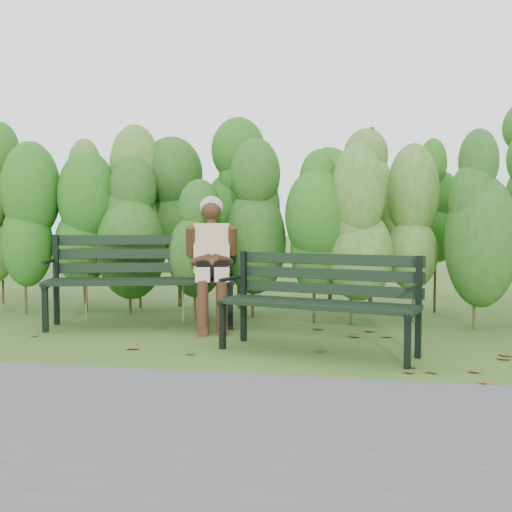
# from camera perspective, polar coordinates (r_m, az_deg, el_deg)

# --- Properties ---
(ground) EXTENTS (80.00, 80.00, 0.00)m
(ground) POSITION_cam_1_polar(r_m,az_deg,el_deg) (5.10, -0.71, -8.66)
(ground) COLOR #3A4E1E
(footpath) EXTENTS (60.00, 2.50, 0.01)m
(footpath) POSITION_cam_1_polar(r_m,az_deg,el_deg) (3.05, -8.93, -16.91)
(footpath) COLOR #474749
(footpath) RESTS_ON ground
(hedge_band) EXTENTS (11.04, 1.67, 2.42)m
(hedge_band) POSITION_cam_1_polar(r_m,az_deg,el_deg) (6.83, 2.26, 4.97)
(hedge_band) COLOR #47381E
(hedge_band) RESTS_ON ground
(leaf_litter) EXTENTS (5.91, 2.09, 0.01)m
(leaf_litter) POSITION_cam_1_polar(r_m,az_deg,el_deg) (4.92, 0.32, -9.07)
(leaf_litter) COLOR brown
(leaf_litter) RESTS_ON ground
(bench_left) EXTENTS (1.94, 1.06, 0.93)m
(bench_left) POSITION_cam_1_polar(r_m,az_deg,el_deg) (6.19, -10.80, -1.51)
(bench_left) COLOR black
(bench_left) RESTS_ON ground
(bench_right) EXTENTS (1.67, 0.94, 0.80)m
(bench_right) POSITION_cam_1_polar(r_m,az_deg,el_deg) (4.89, 6.19, -3.63)
(bench_right) COLOR black
(bench_right) RESTS_ON ground
(seated_woman) EXTENTS (0.55, 0.80, 1.32)m
(seated_woman) POSITION_cam_1_polar(r_m,az_deg,el_deg) (5.96, -4.24, 0.30)
(seated_woman) COLOR beige
(seated_woman) RESTS_ON ground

